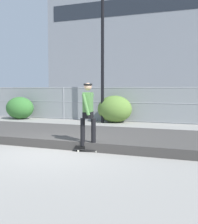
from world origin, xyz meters
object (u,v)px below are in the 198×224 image
skateboard (88,150)px  parked_car_mid (168,104)px  shrub_center (115,109)px  parked_car_near (83,102)px  street_lamp (103,34)px  skater (88,111)px  shrub_left (20,108)px

skateboard → parked_car_mid: (0.66, 10.79, 0.78)m
parked_car_mid → shrub_center: size_ratio=2.48×
parked_car_near → shrub_center: 5.43m
parked_car_near → parked_car_mid: bearing=-2.9°
skateboard → shrub_center: 7.24m
parked_car_near → parked_car_mid: same height
street_lamp → shrub_center: (0.52, 0.43, -3.81)m
street_lamp → parked_car_near: 6.57m
skater → shrub_center: (-1.55, 7.05, -0.43)m
shrub_center → shrub_left: bearing=-176.6°
skateboard → shrub_left: 9.88m
skateboard → parked_car_near: (-5.17, 11.09, 0.78)m
skateboard → skater: bearing=26.6°
skateboard → parked_car_mid: size_ratio=0.18×
parked_car_near → parked_car_mid: (5.83, -0.30, 0.00)m
skater → parked_car_near: (-5.17, 11.09, -0.29)m
street_lamp → shrub_left: size_ratio=4.40×
skater → parked_car_mid: size_ratio=0.41×
shrub_center → parked_car_mid: bearing=59.4°
skateboard → shrub_left: size_ratio=0.49×
street_lamp → parked_car_mid: street_lamp is taller
shrub_left → skateboard: bearing=-42.9°
street_lamp → parked_car_mid: size_ratio=1.63×
skater → shrub_left: skater is taller
street_lamp → shrub_left: 6.45m
parked_car_near → street_lamp: bearing=-55.2°
parked_car_near → shrub_left: parked_car_near is taller
skateboard → shrub_center: shrub_center is taller
shrub_left → shrub_center: size_ratio=0.92×
skater → shrub_left: size_ratio=1.11×
street_lamp → parked_car_near: bearing=124.8°
parked_car_near → shrub_center: size_ratio=2.50×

